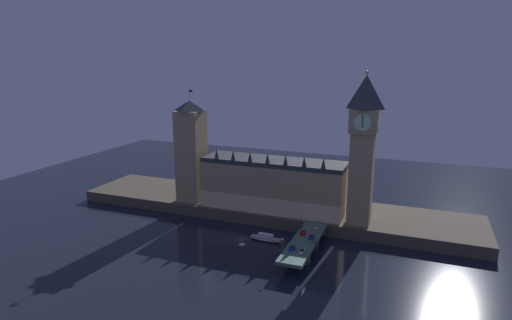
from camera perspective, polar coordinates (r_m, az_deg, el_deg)
ground_plane at (r=207.12m, az=-1.86°, el=-10.55°), size 400.00×400.00×0.00m
embankment at (r=239.75m, az=1.83°, el=-6.37°), size 220.00×42.00×6.01m
parliament_hall at (r=226.30m, az=2.31°, el=-3.24°), size 75.71×21.94×32.06m
clock_tower at (r=205.99m, az=14.07°, el=1.89°), size 13.07×13.18×72.51m
victoria_tower at (r=239.18m, az=-8.64°, el=1.18°), size 13.89×13.89×61.96m
bridge at (r=191.45m, az=6.39°, el=-11.13°), size 10.89×46.00×6.48m
car_northbound_lead at (r=197.34m, az=6.27°, el=-9.59°), size 2.07×3.87×1.60m
car_northbound_trail at (r=182.41m, az=4.83°, el=-11.58°), size 2.09×3.81×1.37m
car_southbound_lead at (r=179.88m, az=6.18°, el=-12.00°), size 1.90×4.19×1.30m
car_southbound_trail at (r=193.19m, az=7.39°, el=-10.15°), size 1.93×3.86×1.56m
pedestrian_mid_walk at (r=188.06m, az=7.72°, el=-10.80°), size 0.38×0.38×1.58m
pedestrian_far_rail at (r=202.39m, az=6.00°, el=-8.92°), size 0.38×0.38×1.76m
street_lamp_near at (r=177.52m, az=3.52°, el=-11.08°), size 1.34×0.60×6.45m
street_lamp_mid at (r=187.87m, az=7.98°, el=-9.63°), size 1.34×0.60×7.14m
street_lamp_far at (r=203.53m, az=6.10°, el=-7.80°), size 1.34×0.60×6.76m
boat_upstream at (r=205.04m, az=1.29°, el=-10.40°), size 16.36×4.29×3.56m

